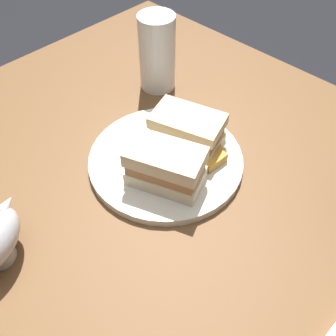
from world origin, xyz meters
TOP-DOWN VIEW (x-y plane):
  - dining_table at (0.00, 0.00)m, footprint 1.06×0.92m
  - plate at (-0.06, 0.05)m, footprint 0.26×0.26m
  - sandwich_half_left at (-0.02, 0.01)m, footprint 0.13×0.11m
  - sandwich_half_right at (-0.06, 0.10)m, footprint 0.13×0.11m
  - potato_wedge_front at (0.01, 0.02)m, footprint 0.02×0.04m
  - potato_wedge_middle at (-0.02, 0.08)m, footprint 0.05×0.06m
  - potato_wedge_back at (-0.02, 0.10)m, footprint 0.05×0.03m
  - potato_wedge_left_edge at (-0.03, 0.09)m, footprint 0.02×0.04m
  - potato_wedge_right_edge at (-0.01, 0.10)m, footprint 0.04×0.06m
  - potato_wedge_stray at (0.01, 0.09)m, footprint 0.02×0.05m
  - pint_glass at (-0.23, 0.20)m, footprint 0.07×0.07m

SIDE VIEW (x-z plane):
  - dining_table at x=0.00m, z-range 0.00..0.78m
  - plate at x=-0.06m, z-range 0.78..0.79m
  - potato_wedge_right_edge at x=-0.01m, z-range 0.79..0.80m
  - potato_wedge_back at x=-0.02m, z-range 0.79..0.81m
  - potato_wedge_stray at x=0.01m, z-range 0.79..0.81m
  - potato_wedge_middle at x=-0.02m, z-range 0.79..0.81m
  - potato_wedge_left_edge at x=-0.03m, z-range 0.79..0.81m
  - potato_wedge_front at x=0.01m, z-range 0.79..0.81m
  - sandwich_half_right at x=-0.06m, z-range 0.79..0.85m
  - sandwich_half_left at x=-0.02m, z-range 0.79..0.86m
  - pint_glass at x=-0.23m, z-range 0.77..0.92m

